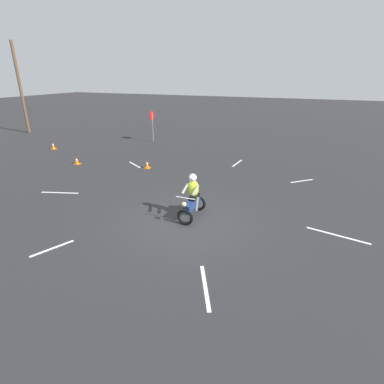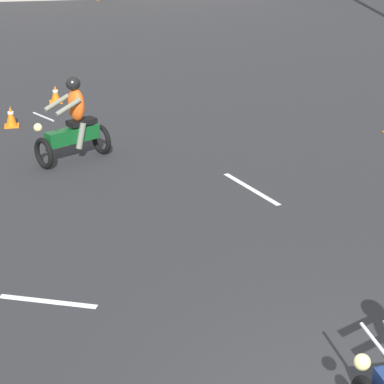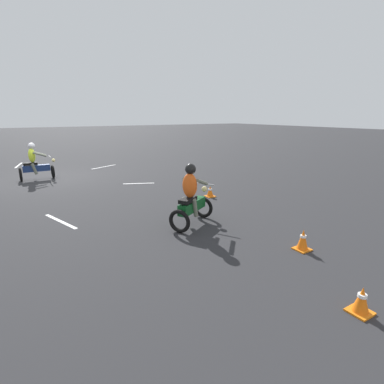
{
  "view_description": "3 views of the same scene",
  "coord_description": "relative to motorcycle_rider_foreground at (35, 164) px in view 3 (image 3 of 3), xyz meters",
  "views": [
    {
      "loc": [
        -8.71,
        -3.84,
        4.95
      ],
      "look_at": [
        0.45,
        -0.02,
        1.0
      ],
      "focal_mm": 28.0,
      "sensor_mm": 36.0,
      "label": 1
    },
    {
      "loc": [
        -2.94,
        -5.43,
        4.86
      ],
      "look_at": [
        -1.06,
        4.2,
        0.9
      ],
      "focal_mm": 70.0,
      "sensor_mm": 36.0,
      "label": 2
    },
    {
      "loc": [
        1.35,
        14.87,
        2.87
      ],
      "look_at": [
        -2.56,
        8.43,
        0.9
      ],
      "focal_mm": 28.0,
      "sensor_mm": 36.0,
      "label": 3
    }
  ],
  "objects": [
    {
      "name": "ground_plane",
      "position": [
        -0.48,
        0.02,
        -0.73
      ],
      "size": [
        120.0,
        120.0,
        0.0
      ],
      "primitive_type": "plane",
      "color": "#28282B"
    },
    {
      "name": "motorcycle_rider_foreground",
      "position": [
        0.0,
        0.0,
        0.0
      ],
      "size": [
        1.52,
        0.7,
        1.66
      ],
      "rotation": [
        0.0,
        0.0,
        1.59
      ],
      "color": "black",
      "rests_on": "ground"
    },
    {
      "name": "motorcycle_rider_background",
      "position": [
        -3.01,
        8.46,
        0.0
      ],
      "size": [
        1.51,
        1.22,
        1.66
      ],
      "rotation": [
        0.0,
        0.0,
        2.1
      ],
      "color": "black",
      "rests_on": "ground"
    },
    {
      "name": "traffic_cone_near_left",
      "position": [
        -3.28,
        12.89,
        -0.52
      ],
      "size": [
        0.32,
        0.32,
        0.43
      ],
      "color": "orange",
      "rests_on": "ground"
    },
    {
      "name": "traffic_cone_near_right",
      "position": [
        -4.3,
        11.01,
        -0.5
      ],
      "size": [
        0.32,
        0.32,
        0.47
      ],
      "color": "orange",
      "rests_on": "ground"
    },
    {
      "name": "traffic_cone_mid_left",
      "position": [
        -5.04,
        6.4,
        -0.54
      ],
      "size": [
        0.32,
        0.32,
        0.39
      ],
      "color": "orange",
      "rests_on": "ground"
    },
    {
      "name": "lane_stripe_n",
      "position": [
        -0.06,
        6.36,
        -0.72
      ],
      "size": [
        0.62,
        1.65,
        0.01
      ],
      "primitive_type": "cube",
      "rotation": [
        0.0,
        0.0,
        3.46
      ],
      "color": "silver",
      "rests_on": "ground"
    },
    {
      "name": "lane_stripe_nw",
      "position": [
        -3.63,
        3.1,
        -0.72
      ],
      "size": [
        1.24,
        0.61,
        0.01
      ],
      "primitive_type": "cube",
      "rotation": [
        0.0,
        0.0,
        4.31
      ],
      "color": "silver",
      "rests_on": "ground"
    },
    {
      "name": "lane_stripe_sw",
      "position": [
        -3.49,
        -1.8,
        -0.72
      ],
      "size": [
        1.59,
        0.86,
        0.01
      ],
      "primitive_type": "cube",
      "rotation": [
        0.0,
        0.0,
        5.17
      ],
      "color": "silver",
      "rests_on": "ground"
    },
    {
      "name": "lane_stripe_s",
      "position": [
        0.56,
        -4.92,
        -0.72
      ],
      "size": [
        0.49,
        1.93,
        0.01
      ],
      "primitive_type": "cube",
      "rotation": [
        0.0,
        0.0,
        6.08
      ],
      "color": "silver",
      "rests_on": "ground"
    }
  ]
}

